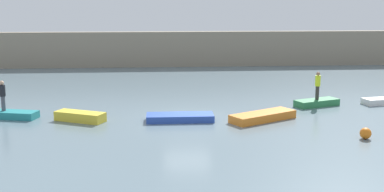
# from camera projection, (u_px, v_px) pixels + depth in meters

# --- Properties ---
(ground_plane) EXTENTS (120.00, 120.00, 0.00)m
(ground_plane) POSITION_uv_depth(u_px,v_px,m) (187.00, 119.00, 25.47)
(ground_plane) COLOR slate
(embankment_wall) EXTENTS (80.00, 1.20, 3.46)m
(embankment_wall) POSITION_uv_depth(u_px,v_px,m) (172.00, 49.00, 46.87)
(embankment_wall) COLOR gray
(embankment_wall) RESTS_ON ground_plane
(rowboat_teal) EXTENTS (3.84, 1.85, 0.39)m
(rowboat_teal) POSITION_uv_depth(u_px,v_px,m) (4.00, 114.00, 25.64)
(rowboat_teal) COLOR teal
(rowboat_teal) RESTS_ON ground_plane
(rowboat_yellow) EXTENTS (2.83, 2.00, 0.50)m
(rowboat_yellow) POSITION_uv_depth(u_px,v_px,m) (80.00, 116.00, 24.91)
(rowboat_yellow) COLOR gold
(rowboat_yellow) RESTS_ON ground_plane
(rowboat_blue) EXTENTS (3.56, 1.32, 0.37)m
(rowboat_blue) POSITION_uv_depth(u_px,v_px,m) (180.00, 117.00, 24.98)
(rowboat_blue) COLOR #2B4CAD
(rowboat_blue) RESTS_ON ground_plane
(rowboat_orange) EXTENTS (3.89, 2.89, 0.43)m
(rowboat_orange) POSITION_uv_depth(u_px,v_px,m) (263.00, 116.00, 25.09)
(rowboat_orange) COLOR orange
(rowboat_orange) RESTS_ON ground_plane
(rowboat_green) EXTENTS (2.95, 1.91, 0.40)m
(rowboat_green) POSITION_uv_depth(u_px,v_px,m) (317.00, 103.00, 28.65)
(rowboat_green) COLOR #2D7F47
(rowboat_green) RESTS_ON ground_plane
(person_dark_shirt) EXTENTS (0.32, 0.32, 1.66)m
(person_dark_shirt) POSITION_uv_depth(u_px,v_px,m) (3.00, 94.00, 25.43)
(person_dark_shirt) COLOR #4C4C56
(person_dark_shirt) RESTS_ON rowboat_teal
(person_hiviz_shirt) EXTENTS (0.32, 0.32, 1.69)m
(person_hiviz_shirt) POSITION_uv_depth(u_px,v_px,m) (318.00, 84.00, 28.43)
(person_hiviz_shirt) COLOR #38332D
(person_hiviz_shirt) RESTS_ON rowboat_green
(mooring_buoy) EXTENTS (0.53, 0.53, 0.53)m
(mooring_buoy) POSITION_uv_depth(u_px,v_px,m) (366.00, 133.00, 21.59)
(mooring_buoy) COLOR orange
(mooring_buoy) RESTS_ON ground_plane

